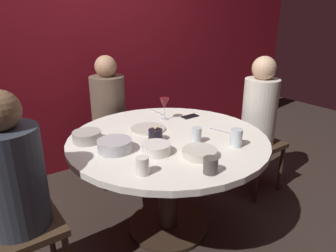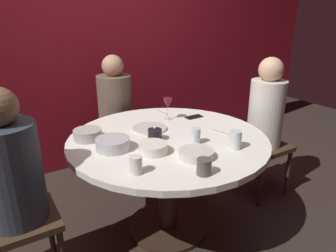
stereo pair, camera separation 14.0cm
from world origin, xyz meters
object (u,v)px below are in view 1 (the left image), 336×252
(candle_holder, at_px, (155,135))
(dining_table, at_px, (168,157))
(seated_diner_right, at_px, (259,112))
(bowl_salad_center, at_px, (200,153))
(wine_glass, at_px, (164,104))
(bowl_small_white, at_px, (156,149))
(dinner_plate, at_px, (148,129))
(cup_near_candle, at_px, (211,165))
(cup_by_left_diner, at_px, (143,166))
(bowl_sauce_side, at_px, (87,137))
(seated_diner_left, at_px, (13,180))
(cup_by_right_diner, at_px, (236,138))
(bowl_serving_large, at_px, (115,146))
(cell_phone, at_px, (190,116))
(cup_center_front, at_px, (197,135))
(seated_diner_back, at_px, (108,106))

(candle_holder, bearing_deg, dining_table, -2.57)
(seated_diner_right, relative_size, bowl_salad_center, 5.91)
(candle_holder, relative_size, wine_glass, 0.56)
(wine_glass, height_order, bowl_small_white, wine_glass)
(seated_diner_right, bearing_deg, dinner_plate, -11.16)
(cup_near_candle, relative_size, cup_by_left_diner, 0.88)
(dinner_plate, relative_size, cup_near_candle, 2.90)
(bowl_sauce_side, bearing_deg, cup_by_left_diner, -83.23)
(seated_diner_left, bearing_deg, cup_by_right_diner, -17.04)
(bowl_serving_large, bearing_deg, wine_glass, 27.28)
(bowl_small_white, bearing_deg, seated_diner_left, 167.73)
(cell_phone, distance_m, cup_near_candle, 0.93)
(candle_holder, height_order, cup_near_candle, candle_holder)
(candle_holder, distance_m, cup_by_left_diner, 0.46)
(cell_phone, xyz_separation_m, cup_near_candle, (-0.51, -0.78, 0.04))
(dinner_plate, xyz_separation_m, cup_center_front, (0.13, -0.39, 0.05))
(wine_glass, bearing_deg, cell_phone, -18.15)
(dinner_plate, relative_size, cup_by_left_diner, 2.56)
(bowl_sauce_side, relative_size, cup_by_right_diner, 1.62)
(seated_diner_left, height_order, cell_phone, seated_diner_left)
(wine_glass, relative_size, cell_phone, 1.26)
(dinner_plate, distance_m, cup_near_candle, 0.74)
(seated_diner_right, xyz_separation_m, bowl_salad_center, (-0.99, -0.35, 0.02))
(wine_glass, xyz_separation_m, dinner_plate, (-0.23, -0.11, -0.12))
(wine_glass, xyz_separation_m, bowl_small_white, (-0.40, -0.48, -0.10))
(candle_holder, bearing_deg, bowl_salad_center, -77.77)
(dinner_plate, relative_size, bowl_serving_large, 1.20)
(cup_near_candle, distance_m, cup_by_left_diner, 0.36)
(cell_phone, xyz_separation_m, cup_center_front, (-0.30, -0.43, 0.05))
(seated_diner_back, distance_m, bowl_small_white, 1.12)
(bowl_salad_center, distance_m, cup_by_left_diner, 0.39)
(seated_diner_right, xyz_separation_m, cup_by_left_diner, (-1.38, -0.34, 0.05))
(seated_diner_right, relative_size, wine_glass, 6.92)
(cup_near_candle, relative_size, cup_center_front, 0.83)
(bowl_salad_center, bearing_deg, cup_by_left_diner, 177.95)
(bowl_salad_center, bearing_deg, bowl_small_white, 134.60)
(candle_holder, xyz_separation_m, wine_glass, (0.29, 0.31, 0.09))
(dinner_plate, bearing_deg, cup_by_left_diner, -124.69)
(seated_diner_left, xyz_separation_m, cell_phone, (1.38, 0.24, 0.00))
(bowl_sauce_side, bearing_deg, cup_by_right_diner, -40.22)
(seated_diner_back, xyz_separation_m, bowl_sauce_side, (-0.48, -0.69, 0.05))
(seated_diner_right, height_order, candle_holder, seated_diner_right)
(wine_glass, bearing_deg, bowl_small_white, -129.81)
(bowl_sauce_side, bearing_deg, cup_near_candle, -64.73)
(seated_diner_left, bearing_deg, bowl_salad_center, -20.38)
(cell_phone, bearing_deg, candle_holder, 114.60)
(dinner_plate, bearing_deg, candle_holder, -108.64)
(cup_center_front, bearing_deg, seated_diner_left, 169.98)
(seated_diner_back, xyz_separation_m, candle_holder, (-0.10, -0.93, 0.05))
(cup_by_left_diner, distance_m, cup_by_right_diner, 0.67)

